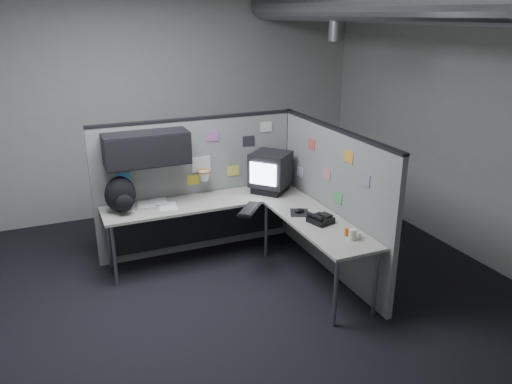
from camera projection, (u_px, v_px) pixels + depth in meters
name	position (u px, v px, depth m)	size (l,w,h in m)	color
room	(300.00, 87.00, 4.61)	(5.62, 5.62, 3.22)	black
partition_back	(185.00, 174.00, 5.74)	(2.44, 0.42, 1.63)	gray
partition_right	(332.00, 201.00, 5.42)	(0.07, 2.23, 1.63)	gray
desk	(235.00, 216.00, 5.56)	(2.31, 2.11, 0.73)	#A19F92
monitor	(271.00, 172.00, 5.90)	(0.59, 0.59, 0.47)	black
keyboard	(250.00, 209.00, 5.37)	(0.38, 0.41, 0.04)	black
mouse	(299.00, 211.00, 5.32)	(0.27, 0.29, 0.05)	black
phone	(320.00, 219.00, 5.07)	(0.26, 0.27, 0.11)	black
bottles	(352.00, 234.00, 4.74)	(0.14, 0.15, 0.07)	silver
cup	(353.00, 235.00, 4.68)	(0.08, 0.08, 0.11)	silver
papers	(149.00, 205.00, 5.54)	(0.66, 0.48, 0.01)	white
backpack	(121.00, 195.00, 5.28)	(0.37, 0.35, 0.40)	black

